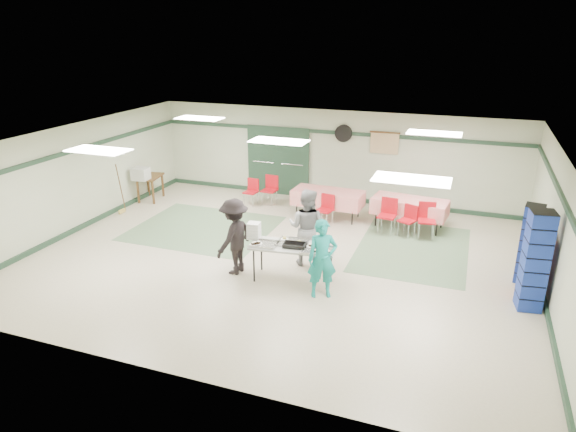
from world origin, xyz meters
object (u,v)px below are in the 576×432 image
(chair_b, at_px, (388,212))
(chair_loose_b, at_px, (252,189))
(crate_stack_blue_b, at_px, (535,261))
(printer_table, at_px, (150,179))
(volunteer_grey, at_px, (307,227))
(office_printer, at_px, (141,174))
(chair_a, at_px, (409,217))
(broom, at_px, (121,188))
(crate_stack_blue_a, at_px, (529,244))
(crate_stack_red, at_px, (531,264))
(serving_table, at_px, (293,248))
(dining_table_b, at_px, (328,197))
(volunteer_teal, at_px, (322,259))
(dining_table_a, at_px, (410,206))
(chair_d, at_px, (326,206))
(chair_c, at_px, (427,216))
(volunteer_dark, at_px, (235,236))
(chair_loose_a, at_px, (271,187))

(chair_b, bearing_deg, chair_loose_b, 174.07)
(chair_b, relative_size, chair_loose_b, 1.16)
(crate_stack_blue_b, distance_m, printer_table, 10.76)
(volunteer_grey, bearing_deg, office_printer, -19.12)
(printer_table, bearing_deg, chair_a, -12.51)
(broom, bearing_deg, chair_loose_b, 36.44)
(crate_stack_blue_a, xyz_separation_m, crate_stack_red, (0.00, -0.70, -0.13))
(crate_stack_blue_b, bearing_deg, serving_table, -175.10)
(crate_stack_blue_a, bearing_deg, crate_stack_red, -90.00)
(dining_table_b, xyz_separation_m, chair_b, (1.74, -0.56, -0.02))
(volunteer_teal, relative_size, crate_stack_red, 1.11)
(dining_table_b, relative_size, printer_table, 1.93)
(crate_stack_blue_a, height_order, broom, crate_stack_blue_a)
(dining_table_a, bearing_deg, serving_table, -109.10)
(dining_table_b, distance_m, chair_loose_b, 2.40)
(volunteer_teal, relative_size, office_printer, 3.47)
(serving_table, height_order, office_printer, office_printer)
(volunteer_teal, relative_size, chair_b, 1.74)
(chair_d, height_order, crate_stack_red, crate_stack_red)
(chair_c, height_order, crate_stack_red, crate_stack_red)
(dining_table_b, distance_m, crate_stack_red, 5.72)
(dining_table_a, relative_size, dining_table_b, 1.03)
(volunteer_teal, relative_size, chair_c, 1.74)
(volunteer_dark, height_order, chair_c, volunteer_dark)
(serving_table, height_order, dining_table_a, dining_table_a)
(office_printer, xyz_separation_m, broom, (-0.08, -0.85, -0.19))
(volunteer_dark, xyz_separation_m, chair_d, (1.03, 3.38, -0.31))
(office_printer, relative_size, broom, 0.32)
(volunteer_dark, bearing_deg, dining_table_b, 177.40)
(volunteer_dark, bearing_deg, crate_stack_red, 109.52)
(volunteer_grey, bearing_deg, chair_c, -131.22)
(chair_d, height_order, crate_stack_blue_a, crate_stack_blue_a)
(chair_loose_b, distance_m, crate_stack_blue_a, 7.70)
(chair_loose_b, height_order, crate_stack_blue_b, crate_stack_blue_b)
(serving_table, height_order, crate_stack_blue_a, crate_stack_blue_a)
(dining_table_b, relative_size, office_printer, 4.27)
(volunteer_teal, height_order, dining_table_a, volunteer_teal)
(volunteer_grey, xyz_separation_m, crate_stack_blue_a, (4.48, 0.70, -0.03))
(volunteer_teal, distance_m, chair_b, 3.81)
(chair_loose_a, bearing_deg, dining_table_b, -10.14)
(crate_stack_blue_a, relative_size, broom, 1.18)
(chair_a, distance_m, chair_b, 0.53)
(crate_stack_red, bearing_deg, chair_d, 152.56)
(chair_b, distance_m, office_printer, 7.20)
(dining_table_a, xyz_separation_m, dining_table_b, (-2.20, 0.00, 0.00))
(chair_b, height_order, printer_table, chair_b)
(dining_table_a, relative_size, office_printer, 4.38)
(crate_stack_red, height_order, office_printer, crate_stack_red)
(office_printer, bearing_deg, crate_stack_blue_b, -20.40)
(printer_table, bearing_deg, dining_table_b, -7.12)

